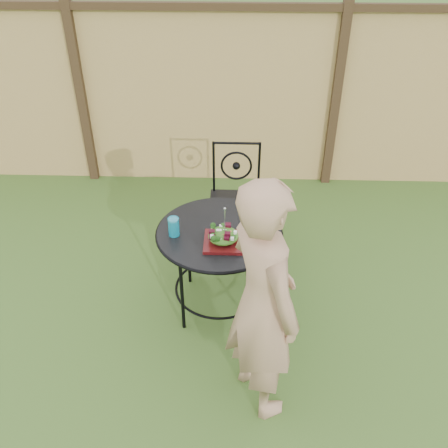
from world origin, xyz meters
The scene contains 9 objects.
ground centered at (0.00, 0.00, 0.00)m, with size 60.00×60.00×0.00m, color #2D4C18.
fence centered at (0.00, 2.19, 0.95)m, with size 8.00×0.12×1.90m.
patio_table centered at (0.20, 0.16, 0.59)m, with size 0.92×0.92×0.72m.
patio_chair centered at (0.31, 0.99, 0.50)m, with size 0.46×0.46×0.95m.
diner centered at (0.48, -0.66, 0.82)m, with size 0.60×0.39×1.64m, color #A47B5E.
salad_plate centered at (0.23, 0.02, 0.74)m, with size 0.27×0.27×0.02m, color #3D0C08.
salad centered at (0.23, 0.02, 0.79)m, with size 0.21×0.21×0.08m, color #235614.
fork centered at (0.24, 0.02, 0.92)m, with size 0.01×0.01×0.18m, color silver.
drinking_glass centered at (-0.12, 0.11, 0.79)m, with size 0.08×0.08×0.14m, color #0C7B95.
Camera 1 is at (0.32, -2.74, 2.84)m, focal length 40.00 mm.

